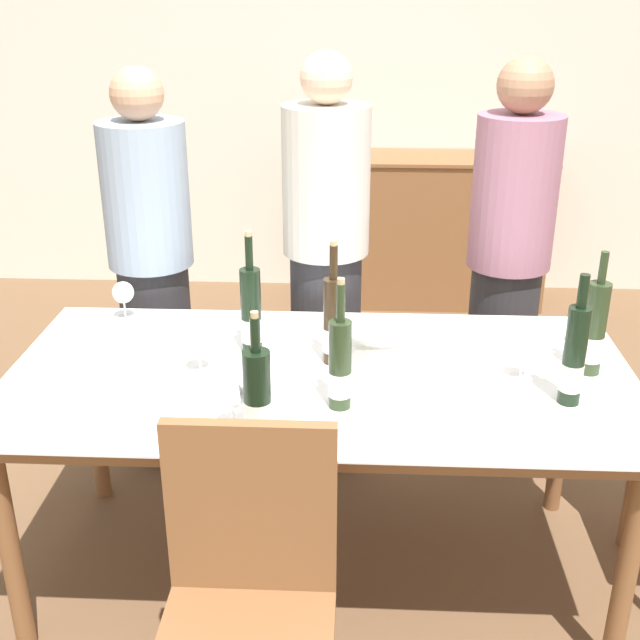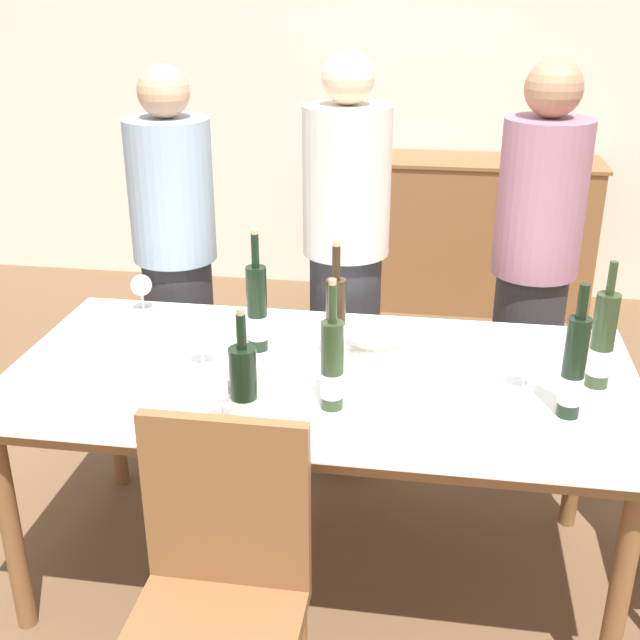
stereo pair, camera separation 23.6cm
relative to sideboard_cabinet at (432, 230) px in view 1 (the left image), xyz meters
The scene contains 20 objects.
ground_plane 2.67m from the sideboard_cabinet, 102.47° to the right, with size 12.00×12.00×0.00m, color brown.
back_wall 1.14m from the sideboard_cabinet, 152.92° to the left, with size 8.00×0.10×2.80m.
sideboard_cabinet is the anchor object (origin of this frame).
dining_table 2.64m from the sideboard_cabinet, 102.47° to the right, with size 1.95×0.98×0.76m.
ice_bucket 2.69m from the sideboard_cabinet, 98.47° to the right, with size 0.20×0.20×0.18m.
wine_bottle_0 2.85m from the sideboard_cabinet, 100.25° to the right, with size 0.07×0.07×0.39m.
wine_bottle_1 2.59m from the sideboard_cabinet, 108.18° to the right, with size 0.07×0.07×0.41m.
wine_bottle_2 2.76m from the sideboard_cabinet, 86.64° to the right, with size 0.06×0.06×0.39m.
wine_bottle_3 3.05m from the sideboard_cabinet, 103.69° to the right, with size 0.08×0.08×0.36m.
wine_bottle_4 2.57m from the sideboard_cabinet, 83.93° to the right, with size 0.07×0.07×0.39m.
wine_bottle_5 2.58m from the sideboard_cabinet, 102.05° to the right, with size 0.06×0.06×0.41m.
wine_glass_0 2.55m from the sideboard_cabinet, 120.76° to the right, with size 0.08×0.08×0.14m.
wine_glass_1 3.03m from the sideboard_cabinet, 105.24° to the right, with size 0.07×0.07×0.13m.
wine_glass_2 2.37m from the sideboard_cabinet, 82.63° to the right, with size 0.07×0.07×0.13m.
wine_glass_3 2.60m from the sideboard_cabinet, 88.92° to the right, with size 0.07×0.07×0.13m.
wine_glass_4 2.77m from the sideboard_cabinet, 110.09° to the right, with size 0.08×0.08×0.15m.
chair_near_front 3.36m from the sideboard_cabinet, 102.14° to the right, with size 0.42×0.42×0.94m.
person_host 2.26m from the sideboard_cabinet, 124.63° to the right, with size 0.33×0.33×1.61m.
person_guest_left 1.96m from the sideboard_cabinet, 107.55° to the right, with size 0.33×0.33×1.66m.
person_guest_right 1.76m from the sideboard_cabinet, 85.15° to the right, with size 0.33×0.33×1.63m.
Camera 1 is at (0.11, -2.22, 1.90)m, focal length 45.00 mm.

